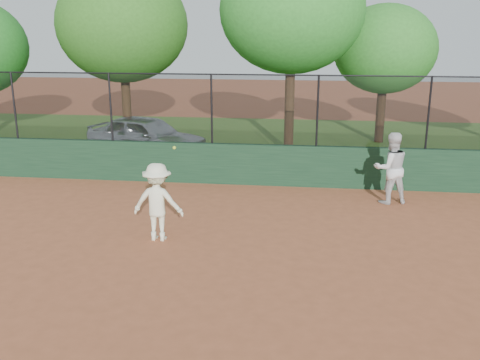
# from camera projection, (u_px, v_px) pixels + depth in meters

# --- Properties ---
(ground) EXTENTS (80.00, 80.00, 0.00)m
(ground) POSITION_uv_depth(u_px,v_px,m) (183.00, 271.00, 10.07)
(ground) COLOR #A45635
(ground) RESTS_ON ground
(back_wall) EXTENTS (26.00, 0.20, 1.20)m
(back_wall) POSITION_uv_depth(u_px,v_px,m) (229.00, 164.00, 15.63)
(back_wall) COLOR #1C3D24
(back_wall) RESTS_ON ground
(grass_strip) EXTENTS (36.00, 12.00, 0.01)m
(grass_strip) POSITION_uv_depth(u_px,v_px,m) (251.00, 142.00, 21.52)
(grass_strip) COLOR #32571B
(grass_strip) RESTS_ON ground
(parked_car) EXTENTS (4.71, 3.02, 1.49)m
(parked_car) POSITION_uv_depth(u_px,v_px,m) (147.00, 137.00, 18.85)
(parked_car) COLOR #A8AEB2
(parked_car) RESTS_ON ground
(player_second) EXTENTS (1.06, 0.92, 1.87)m
(player_second) POSITION_uv_depth(u_px,v_px,m) (391.00, 168.00, 13.81)
(player_second) COLOR silver
(player_second) RESTS_ON ground
(player_main) EXTENTS (1.12, 0.67, 2.11)m
(player_main) POSITION_uv_depth(u_px,v_px,m) (158.00, 202.00, 11.38)
(player_main) COLOR #EFF2CD
(player_main) RESTS_ON ground
(fence_assembly) EXTENTS (26.00, 0.06, 2.00)m
(fence_assembly) POSITION_uv_depth(u_px,v_px,m) (228.00, 108.00, 15.19)
(fence_assembly) COLOR black
(fence_assembly) RESTS_ON back_wall
(tree_1) EXTENTS (5.21, 4.73, 6.82)m
(tree_1) POSITION_uv_depth(u_px,v_px,m) (122.00, 25.00, 21.02)
(tree_1) COLOR #462D18
(tree_1) RESTS_ON ground
(tree_2) EXTENTS (5.08, 4.62, 7.23)m
(tree_2) POSITION_uv_depth(u_px,v_px,m) (292.00, 10.00, 18.53)
(tree_2) COLOR #482E19
(tree_2) RESTS_ON ground
(tree_3) EXTENTS (3.97, 3.61, 5.38)m
(tree_3) POSITION_uv_depth(u_px,v_px,m) (385.00, 49.00, 20.67)
(tree_3) COLOR #372212
(tree_3) RESTS_ON ground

